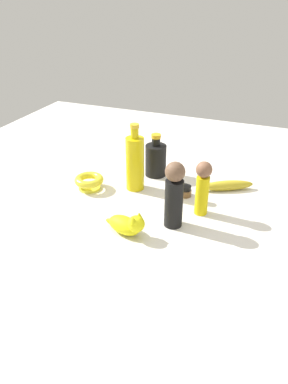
{
  "coord_description": "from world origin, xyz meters",
  "views": [
    {
      "loc": [
        1.05,
        0.42,
        0.68
      ],
      "look_at": [
        0.0,
        0.0,
        0.05
      ],
      "focal_mm": 35.31,
      "sensor_mm": 36.0,
      "label": 1
    }
  ],
  "objects_px": {
    "person_figure_adult": "(174,194)",
    "bottle_tall": "(135,162)",
    "bottle_short": "(156,159)",
    "nail_polish_jar": "(185,191)",
    "bowl": "(89,181)",
    "cat_figurine": "(127,224)",
    "banana": "(227,185)",
    "person_figure_child": "(203,186)"
  },
  "relations": [
    {
      "from": "banana",
      "to": "nail_polish_jar",
      "type": "bearing_deg",
      "value": 8.17
    },
    {
      "from": "bottle_short",
      "to": "bottle_tall",
      "type": "height_order",
      "value": "bottle_tall"
    },
    {
      "from": "bottle_short",
      "to": "cat_figurine",
      "type": "height_order",
      "value": "bottle_short"
    },
    {
      "from": "person_figure_adult",
      "to": "nail_polish_jar",
      "type": "xyz_separation_m",
      "value": [
        -0.2,
        -0.02,
        -0.09
      ]
    },
    {
      "from": "bottle_tall",
      "to": "bowl",
      "type": "bearing_deg",
      "value": -66.53
    },
    {
      "from": "bottle_short",
      "to": "cat_figurine",
      "type": "bearing_deg",
      "value": 8.3
    },
    {
      "from": "person_figure_child",
      "to": "banana",
      "type": "bearing_deg",
      "value": 164.77
    },
    {
      "from": "banana",
      "to": "person_figure_child",
      "type": "bearing_deg",
      "value": 46.63
    },
    {
      "from": "nail_polish_jar",
      "to": "bottle_tall",
      "type": "distance_m",
      "value": 0.21
    },
    {
      "from": "nail_polish_jar",
      "to": "bottle_tall",
      "type": "relative_size",
      "value": 0.19
    },
    {
      "from": "bottle_tall",
      "to": "nail_polish_jar",
      "type": "bearing_deg",
      "value": 94.1
    },
    {
      "from": "cat_figurine",
      "to": "nail_polish_jar",
      "type": "bearing_deg",
      "value": 161.69
    },
    {
      "from": "bowl",
      "to": "bottle_short",
      "type": "xyz_separation_m",
      "value": [
        -0.2,
        0.19,
        0.04
      ]
    },
    {
      "from": "person_figure_child",
      "to": "nail_polish_jar",
      "type": "xyz_separation_m",
      "value": [
        -0.09,
        -0.08,
        -0.08
      ]
    },
    {
      "from": "person_figure_adult",
      "to": "bottle_short",
      "type": "relative_size",
      "value": 1.28
    },
    {
      "from": "nail_polish_jar",
      "to": "bottle_short",
      "type": "bearing_deg",
      "value": -127.43
    },
    {
      "from": "cat_figurine",
      "to": "banana",
      "type": "relative_size",
      "value": 0.76
    },
    {
      "from": "person_figure_adult",
      "to": "nail_polish_jar",
      "type": "bearing_deg",
      "value": -175.06
    },
    {
      "from": "cat_figurine",
      "to": "banana",
      "type": "height_order",
      "value": "cat_figurine"
    },
    {
      "from": "person_figure_adult",
      "to": "bottle_tall",
      "type": "xyz_separation_m",
      "value": [
        -0.18,
        -0.21,
        -0.01
      ]
    },
    {
      "from": "person_figure_child",
      "to": "bottle_short",
      "type": "xyz_separation_m",
      "value": [
        -0.22,
        -0.24,
        -0.03
      ]
    },
    {
      "from": "person_figure_adult",
      "to": "nail_polish_jar",
      "type": "relative_size",
      "value": 4.71
    },
    {
      "from": "person_figure_adult",
      "to": "banana",
      "type": "bearing_deg",
      "value": 158.27
    },
    {
      "from": "bottle_short",
      "to": "cat_figurine",
      "type": "distance_m",
      "value": 0.42
    },
    {
      "from": "person_figure_adult",
      "to": "cat_figurine",
      "type": "bearing_deg",
      "value": -49.13
    },
    {
      "from": "person_figure_child",
      "to": "banana",
      "type": "height_order",
      "value": "person_figure_child"
    },
    {
      "from": "person_figure_child",
      "to": "nail_polish_jar",
      "type": "relative_size",
      "value": 4.04
    },
    {
      "from": "bowl",
      "to": "banana",
      "type": "relative_size",
      "value": 0.55
    },
    {
      "from": "bowl",
      "to": "bottle_short",
      "type": "distance_m",
      "value": 0.28
    },
    {
      "from": "person_figure_child",
      "to": "person_figure_adult",
      "type": "distance_m",
      "value": 0.12
    },
    {
      "from": "bottle_short",
      "to": "nail_polish_jar",
      "type": "xyz_separation_m",
      "value": [
        0.12,
        0.16,
        -0.05
      ]
    },
    {
      "from": "person_figure_adult",
      "to": "nail_polish_jar",
      "type": "height_order",
      "value": "person_figure_adult"
    },
    {
      "from": "person_figure_adult",
      "to": "cat_figurine",
      "type": "distance_m",
      "value": 0.17
    },
    {
      "from": "bottle_tall",
      "to": "cat_figurine",
      "type": "height_order",
      "value": "bottle_tall"
    },
    {
      "from": "person_figure_adult",
      "to": "bottle_tall",
      "type": "height_order",
      "value": "bottle_tall"
    },
    {
      "from": "bowl",
      "to": "cat_figurine",
      "type": "distance_m",
      "value": 0.33
    },
    {
      "from": "person_figure_child",
      "to": "bowl",
      "type": "distance_m",
      "value": 0.43
    },
    {
      "from": "person_figure_child",
      "to": "person_figure_adult",
      "type": "height_order",
      "value": "person_figure_adult"
    },
    {
      "from": "nail_polish_jar",
      "to": "person_figure_adult",
      "type": "bearing_deg",
      "value": 4.94
    },
    {
      "from": "bottle_tall",
      "to": "cat_figurine",
      "type": "distance_m",
      "value": 0.3
    },
    {
      "from": "bowl",
      "to": "cat_figurine",
      "type": "relative_size",
      "value": 0.73
    },
    {
      "from": "person_figure_adult",
      "to": "banana",
      "type": "relative_size",
      "value": 1.12
    }
  ]
}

